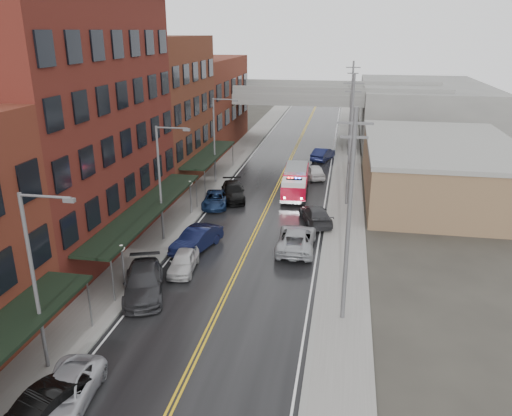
{
  "coord_description": "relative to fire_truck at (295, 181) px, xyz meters",
  "views": [
    {
      "loc": [
        6.77,
        -10.1,
        15.53
      ],
      "look_at": [
        0.49,
        24.44,
        3.0
      ],
      "focal_mm": 35.0,
      "sensor_mm": 36.0,
      "label": 1
    }
  ],
  "objects": [
    {
      "name": "road",
      "position": [
        -2.14,
        -7.2,
        -1.44
      ],
      "size": [
        11.0,
        160.0,
        0.02
      ],
      "primitive_type": "cube",
      "color": "black",
      "rests_on": "ground"
    },
    {
      "name": "sidewalk_left",
      "position": [
        -9.44,
        -7.2,
        -1.38
      ],
      "size": [
        3.0,
        160.0,
        0.15
      ],
      "primitive_type": "cube",
      "color": "slate",
      "rests_on": "ground"
    },
    {
      "name": "sidewalk_right",
      "position": [
        5.16,
        -7.2,
        -1.38
      ],
      "size": [
        3.0,
        160.0,
        0.15
      ],
      "primitive_type": "cube",
      "color": "slate",
      "rests_on": "ground"
    },
    {
      "name": "curb_left",
      "position": [
        -7.79,
        -7.2,
        -1.38
      ],
      "size": [
        0.3,
        160.0,
        0.15
      ],
      "primitive_type": "cube",
      "color": "gray",
      "rests_on": "ground"
    },
    {
      "name": "curb_right",
      "position": [
        3.51,
        -7.2,
        -1.38
      ],
      "size": [
        0.3,
        160.0,
        0.15
      ],
      "primitive_type": "cube",
      "color": "gray",
      "rests_on": "ground"
    },
    {
      "name": "brick_building_b",
      "position": [
        -15.44,
        -14.2,
        7.55
      ],
      "size": [
        9.0,
        20.0,
        18.0
      ],
      "primitive_type": "cube",
      "color": "#541F16",
      "rests_on": "ground"
    },
    {
      "name": "brick_building_c",
      "position": [
        -15.44,
        3.3,
        6.05
      ],
      "size": [
        9.0,
        15.0,
        15.0
      ],
      "primitive_type": "cube",
      "color": "#592C1A",
      "rests_on": "ground"
    },
    {
      "name": "brick_building_far",
      "position": [
        -15.44,
        20.8,
        4.55
      ],
      "size": [
        9.0,
        20.0,
        12.0
      ],
      "primitive_type": "cube",
      "color": "#5F2818",
      "rests_on": "ground"
    },
    {
      "name": "tan_building",
      "position": [
        13.86,
        2.8,
        1.05
      ],
      "size": [
        14.0,
        22.0,
        5.0
      ],
      "primitive_type": "cube",
      "color": "olive",
      "rests_on": "ground"
    },
    {
      "name": "right_far_block",
      "position": [
        15.86,
        32.8,
        2.55
      ],
      "size": [
        18.0,
        30.0,
        8.0
      ],
      "primitive_type": "cube",
      "color": "slate",
      "rests_on": "ground"
    },
    {
      "name": "awning_1",
      "position": [
        -9.64,
        -14.2,
        1.53
      ],
      "size": [
        2.6,
        18.0,
        3.09
      ],
      "color": "black",
      "rests_on": "ground"
    },
    {
      "name": "awning_2",
      "position": [
        -9.63,
        3.3,
        1.53
      ],
      "size": [
        2.6,
        13.0,
        3.09
      ],
      "color": "black",
      "rests_on": "ground"
    },
    {
      "name": "globe_lamp_1",
      "position": [
        -8.54,
        -21.2,
        0.86
      ],
      "size": [
        0.44,
        0.44,
        3.12
      ],
      "color": "#59595B",
      "rests_on": "ground"
    },
    {
      "name": "globe_lamp_2",
      "position": [
        -8.54,
        -7.2,
        0.86
      ],
      "size": [
        0.44,
        0.44,
        3.12
      ],
      "color": "#59595B",
      "rests_on": "ground"
    },
    {
      "name": "street_lamp_0",
      "position": [
        -8.69,
        -29.2,
        3.73
      ],
      "size": [
        2.64,
        0.22,
        9.0
      ],
      "color": "#59595B",
      "rests_on": "ground"
    },
    {
      "name": "street_lamp_1",
      "position": [
        -8.69,
        -13.2,
        3.73
      ],
      "size": [
        2.64,
        0.22,
        9.0
      ],
      "color": "#59595B",
      "rests_on": "ground"
    },
    {
      "name": "street_lamp_2",
      "position": [
        -8.69,
        2.8,
        3.73
      ],
      "size": [
        2.64,
        0.22,
        9.0
      ],
      "color": "#59595B",
      "rests_on": "ground"
    },
    {
      "name": "utility_pole_0",
      "position": [
        5.06,
        -22.2,
        4.85
      ],
      "size": [
        1.8,
        0.24,
        12.0
      ],
      "color": "#59595B",
      "rests_on": "ground"
    },
    {
      "name": "utility_pole_1",
      "position": [
        5.06,
        -2.2,
        4.85
      ],
      "size": [
        1.8,
        0.24,
        12.0
      ],
      "color": "#59595B",
      "rests_on": "ground"
    },
    {
      "name": "utility_pole_2",
      "position": [
        5.06,
        17.8,
        4.85
      ],
      "size": [
        1.8,
        0.24,
        12.0
      ],
      "color": "#59595B",
      "rests_on": "ground"
    },
    {
      "name": "overpass",
      "position": [
        -2.14,
        24.8,
        4.53
      ],
      "size": [
        40.0,
        10.0,
        7.5
      ],
      "color": "slate",
      "rests_on": "ground"
    },
    {
      "name": "fire_truck",
      "position": [
        0.0,
        0.0,
        0.0
      ],
      "size": [
        3.22,
        7.45,
        2.68
      ],
      "rotation": [
        0.0,
        0.0,
        0.04
      ],
      "color": "#A8071F",
      "rests_on": "ground"
    },
    {
      "name": "parked_car_left_1",
      "position": [
        -7.14,
        -32.5,
        -0.73
      ],
      "size": [
        2.69,
        4.63,
        1.44
      ],
      "primitive_type": "imported",
      "rotation": [
        0.0,
        0.0,
        -0.28
      ],
      "color": "black",
      "rests_on": "ground"
    },
    {
      "name": "parked_car_left_2",
      "position": [
        -6.71,
        -31.4,
        -0.77
      ],
      "size": [
        2.83,
        5.17,
        1.37
      ],
      "primitive_type": "imported",
      "rotation": [
        0.0,
        0.0,
        0.11
      ],
      "color": "#A7A8AF",
      "rests_on": "ground"
    },
    {
      "name": "parked_car_left_3",
      "position": [
        -7.14,
        -21.5,
        -0.62
      ],
      "size": [
        4.11,
        6.19,
        1.66
      ],
      "primitive_type": "imported",
      "rotation": [
        0.0,
        0.0,
        0.34
      ],
      "color": "#2B2B2E",
      "rests_on": "ground"
    },
    {
      "name": "parked_car_left_4",
      "position": [
        -5.74,
        -17.94,
        -0.76
      ],
      "size": [
        2.01,
        4.23,
        1.4
      ],
      "primitive_type": "imported",
      "rotation": [
        0.0,
        0.0,
        0.09
      ],
      "color": "#B5B5B5",
      "rests_on": "ground"
    },
    {
      "name": "parked_car_left_5",
      "position": [
        -5.87,
        -14.4,
        -0.63
      ],
      "size": [
        3.13,
        5.28,
        1.65
      ],
      "primitive_type": "imported",
      "rotation": [
        0.0,
        0.0,
        -0.3
      ],
      "color": "black",
      "rests_on": "ground"
    },
    {
      "name": "parked_car_left_6",
      "position": [
        -6.94,
        -4.65,
        -0.79
      ],
      "size": [
        2.79,
        5.05,
        1.34
      ],
      "primitive_type": "imported",
      "rotation": [
        0.0,
        0.0,
        0.12
      ],
      "color": "#122446",
      "rests_on": "ground"
    },
    {
      "name": "parked_car_left_7",
      "position": [
        -5.81,
        -2.4,
        -0.66
      ],
      "size": [
        3.55,
        5.84,
        1.58
      ],
      "primitive_type": "imported",
      "rotation": [
        0.0,
        0.0,
        0.26
      ],
      "color": "black",
      "rests_on": "ground"
    },
    {
      "name": "parked_car_right_0",
      "position": [
        1.46,
        -12.98,
        -0.63
      ],
      "size": [
        2.83,
        5.97,
        1.65
      ],
      "primitive_type": "imported",
      "rotation": [
        0.0,
        0.0,
        3.16
      ],
      "color": "#9B9EA3",
      "rests_on": "ground"
    },
    {
      "name": "parked_car_right_1",
      "position": [
        2.53,
        -7.4,
        -0.7
      ],
      "size": [
        3.51,
        5.59,
        1.51
      ],
      "primitive_type": "imported",
      "rotation": [
        0.0,
        0.0,
        3.43
      ],
      "color": "#2B2B2E",
      "rests_on": "ground"
    },
    {
      "name": "parked_car_right_2",
      "position": [
        1.46,
        6.49,
        -0.7
      ],
      "size": [
        2.93,
        4.77,
        1.52
      ],
      "primitive_type": "imported",
      "rotation": [
        0.0,
        0.0,
        3.42
      ],
      "color": "silver",
      "rests_on": "ground"
    },
    {
      "name": "parked_car_right_3",
      "position": [
        1.95,
        14.86,
        -0.66
      ],
      "size": [
        3.01,
        5.12,
        1.6
      ],
      "primitive_type": "imported",
      "rotation": [
        0.0,
        0.0,
        2.85
      ],
      "color": "black",
      "rests_on": "ground"
    }
  ]
}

